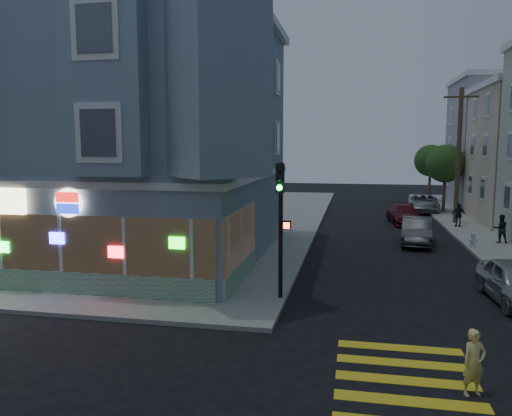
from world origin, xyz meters
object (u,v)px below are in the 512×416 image
(parked_car_b, at_px, (417,231))
(street_tree_far, at_px, (431,161))
(running_child, at_px, (474,363))
(street_tree_near, at_px, (445,164))
(utility_pole, at_px, (459,154))
(parked_car_c, at_px, (404,214))
(traffic_signal, at_px, (281,207))
(fire_hydrant, at_px, (473,239))
(parked_car_d, at_px, (423,203))
(pedestrian_b, at_px, (459,215))
(pedestrian_a, at_px, (501,229))

(parked_car_b, bearing_deg, street_tree_far, 86.75)
(running_child, distance_m, parked_car_b, 17.07)
(street_tree_near, bearing_deg, utility_pole, -91.91)
(parked_car_c, bearing_deg, traffic_signal, -113.28)
(utility_pole, relative_size, fire_hydrant, 11.52)
(parked_car_d, distance_m, fire_hydrant, 15.00)
(parked_car_c, xyz_separation_m, fire_hydrant, (2.70, -8.33, -0.09))
(parked_car_c, bearing_deg, running_child, -98.03)
(utility_pole, bearing_deg, parked_car_b, -114.15)
(utility_pole, distance_m, street_tree_near, 6.06)
(street_tree_near, relative_size, pedestrian_b, 3.46)
(pedestrian_a, distance_m, parked_car_b, 4.44)
(parked_car_b, distance_m, fire_hydrant, 2.88)
(parked_car_b, bearing_deg, parked_car_c, 96.22)
(street_tree_far, relative_size, parked_car_b, 1.20)
(traffic_signal, bearing_deg, pedestrian_b, 55.27)
(utility_pole, xyz_separation_m, pedestrian_a, (1.00, -7.01, -3.88))
(running_child, xyz_separation_m, traffic_signal, (-5.02, 5.52, 2.56))
(parked_car_d, xyz_separation_m, fire_hydrant, (0.60, -14.99, -0.16))
(utility_pole, height_order, traffic_signal, utility_pole)
(pedestrian_a, relative_size, pedestrian_b, 1.00)
(street_tree_far, distance_m, fire_hydrant, 22.85)
(pedestrian_b, bearing_deg, utility_pole, -101.74)
(parked_car_c, height_order, fire_hydrant, parked_car_c)
(pedestrian_b, bearing_deg, street_tree_far, -98.57)
(utility_pole, xyz_separation_m, traffic_signal, (-9.18, -19.12, -1.51))
(running_child, height_order, parked_car_b, running_child)
(utility_pole, xyz_separation_m, street_tree_near, (0.20, 6.00, -0.86))
(parked_car_b, distance_m, traffic_signal, 13.16)
(pedestrian_b, distance_m, parked_car_b, 6.67)
(street_tree_far, xyz_separation_m, parked_car_d, (-1.50, -7.59, -3.22))
(parked_car_d, height_order, traffic_signal, traffic_signal)
(street_tree_near, height_order, running_child, street_tree_near)
(parked_car_c, xyz_separation_m, parked_car_d, (2.10, 6.65, 0.07))
(street_tree_far, height_order, fire_hydrant, street_tree_far)
(pedestrian_a, bearing_deg, utility_pole, -84.78)
(utility_pole, xyz_separation_m, running_child, (-4.16, -24.64, -4.07))
(running_child, bearing_deg, traffic_signal, 109.55)
(pedestrian_a, bearing_deg, street_tree_far, -90.72)
(parked_car_b, height_order, parked_car_c, parked_car_b)
(street_tree_near, distance_m, street_tree_far, 8.00)
(street_tree_near, distance_m, pedestrian_a, 13.38)
(pedestrian_b, distance_m, parked_car_d, 8.26)
(street_tree_far, distance_m, parked_car_d, 8.38)
(parked_car_c, height_order, traffic_signal, traffic_signal)
(parked_car_b, height_order, traffic_signal, traffic_signal)
(street_tree_far, xyz_separation_m, traffic_signal, (-9.38, -33.12, -0.65))
(parked_car_c, bearing_deg, pedestrian_a, -63.18)
(parked_car_b, relative_size, parked_car_d, 0.85)
(parked_car_c, bearing_deg, utility_pole, -2.10)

